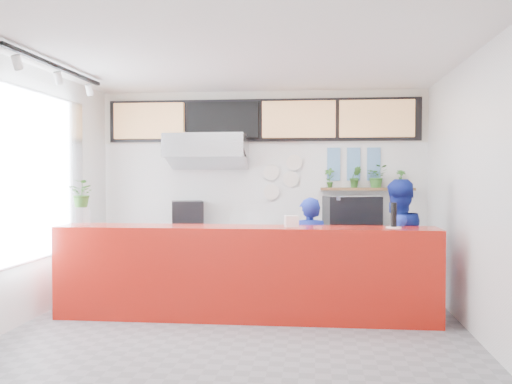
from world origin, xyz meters
The scene contains 44 objects.
floor centered at (0.00, 0.00, 0.00)m, with size 5.00×5.00×0.00m, color slate.
ceiling centered at (0.00, 0.00, 3.00)m, with size 5.00×5.00×0.00m, color silver.
wall_back centered at (0.00, 2.50, 1.50)m, with size 5.00×5.00×0.00m, color white.
wall_left centered at (-2.50, 0.00, 1.50)m, with size 5.00×5.00×0.00m, color white.
wall_right centered at (2.50, 0.00, 1.50)m, with size 5.00×5.00×0.00m, color white.
service_counter centered at (0.00, 0.40, 0.55)m, with size 4.50×0.60×1.10m, color #AC150C.
cream_band centered at (0.00, 2.49, 2.60)m, with size 5.00×0.02×0.80m, color beige.
prep_bench centered at (-0.80, 2.20, 0.45)m, with size 1.80×0.60×0.90m, color #B2B5BA.
panini_oven centered at (-1.11, 2.20, 1.11)m, with size 0.46×0.46×0.42m, color black.
extraction_hood centered at (-0.80, 2.15, 2.15)m, with size 1.20×0.70×0.35m, color #B2B5BA.
hood_lip centered at (-0.80, 2.15, 1.95)m, with size 1.20×0.70×0.08m, color #B2B5BA.
right_bench centered at (1.50, 2.20, 0.45)m, with size 1.80×0.60×0.90m, color #B2B5BA.
espresso_machine centered at (1.36, 2.20, 1.15)m, with size 0.77×0.55×0.50m, color black.
espresso_tray centered at (1.36, 2.20, 1.38)m, with size 0.68×0.47×0.06m, color #B9BCC1.
herb_shelf centered at (1.60, 2.40, 1.50)m, with size 1.40×0.18×0.04m, color brown.
menu_board_far_left centered at (-1.75, 2.38, 2.55)m, with size 1.10×0.10×0.55m, color tan.
menu_board_mid_left centered at (-0.59, 2.38, 2.55)m, with size 1.10×0.10×0.55m, color black.
menu_board_mid_right centered at (0.57, 2.38, 2.55)m, with size 1.10×0.10×0.55m, color tan.
menu_board_far_right centered at (1.73, 2.38, 2.55)m, with size 1.10×0.10×0.55m, color tan.
soffit centered at (0.00, 2.46, 2.55)m, with size 4.80×0.04×0.65m, color black.
window_pane centered at (-2.47, 0.30, 1.70)m, with size 0.04×2.20×1.90m, color silver.
window_frame centered at (-2.45, 0.30, 1.70)m, with size 0.03×2.30×2.00m, color #B2B5BA.
track_rail centered at (-2.10, 0.00, 2.94)m, with size 0.05×2.40×0.04m, color black.
dec_plate_a centered at (0.15, 2.47, 1.75)m, with size 0.24×0.24×0.03m, color silver.
dec_plate_b centered at (0.45, 2.47, 1.65)m, with size 0.24×0.24×0.03m, color silver.
dec_plate_c centered at (0.15, 2.47, 1.45)m, with size 0.24×0.24×0.03m, color silver.
dec_plate_d centered at (0.50, 2.47, 1.90)m, with size 0.24×0.24×0.03m, color silver.
photo_frame_a centered at (1.10, 2.48, 2.00)m, with size 0.20×0.02×0.25m, color #598CBF.
photo_frame_b centered at (1.40, 2.48, 2.00)m, with size 0.20×0.02×0.25m, color #598CBF.
photo_frame_c centered at (1.70, 2.48, 2.00)m, with size 0.20×0.02×0.25m, color #598CBF.
photo_frame_d centered at (1.10, 2.48, 1.75)m, with size 0.20×0.02×0.25m, color #598CBF.
photo_frame_e centered at (1.40, 2.48, 1.75)m, with size 0.20×0.02×0.25m, color #598CBF.
photo_frame_f centered at (1.70, 2.48, 1.75)m, with size 0.20×0.02×0.25m, color #598CBF.
staff_center centered at (0.75, 0.96, 0.71)m, with size 0.52×0.34×1.43m, color navy.
staff_right centered at (1.84, 0.94, 0.83)m, with size 0.81×0.63×1.66m, color navy.
herb_a centered at (1.03, 2.40, 1.67)m, with size 0.16×0.11×0.30m, color #336A25.
herb_b centered at (1.42, 2.40, 1.68)m, with size 0.18×0.14×0.32m, color #336A25.
herb_c centered at (1.74, 2.40, 1.69)m, with size 0.31×0.27×0.34m, color #336A25.
herb_d centered at (2.09, 2.40, 1.65)m, with size 0.15×0.13×0.27m, color #336A25.
glass_vase centered at (-1.96, 0.32, 1.21)m, with size 0.18×0.18×0.22m, color white.
basil_vase centered at (-1.96, 0.32, 1.49)m, with size 0.30×0.26×0.34m, color #336A25.
napkin_holder centered at (0.55, 0.39, 1.17)m, with size 0.15×0.10×0.13m, color white.
white_plate centered at (1.72, 0.39, 1.11)m, with size 0.18×0.18×0.01m, color white.
pepper_mill centered at (1.72, 0.39, 1.25)m, with size 0.07×0.07×0.28m, color black.
Camera 1 is at (0.84, -6.27, 1.71)m, focal length 40.00 mm.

